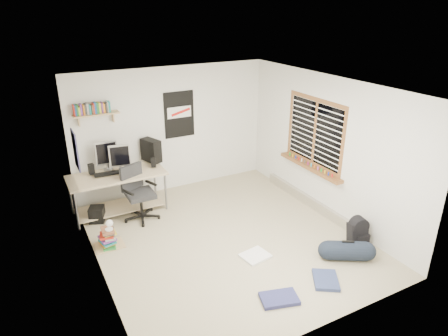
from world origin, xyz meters
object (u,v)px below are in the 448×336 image
backpack (357,234)px  desk (119,194)px  office_chair (140,194)px  book_stack (109,238)px  duffel_bag (347,251)px

backpack → desk: bearing=148.5°
office_chair → book_stack: bearing=-161.7°
office_chair → duffel_bag: size_ratio=1.71×
book_stack → desk: bearing=66.7°
backpack → duffel_bag: (-0.42, -0.21, -0.06)m
office_chair → backpack: size_ratio=2.55×
office_chair → book_stack: (-0.73, -0.61, -0.34)m
backpack → book_stack: bearing=164.3°
desk → backpack: bearing=-56.5°
backpack → duffel_bag: duffel_bag is taller
desk → duffel_bag: size_ratio=2.94×
desk → office_chair: bearing=-70.3°
backpack → book_stack: size_ratio=0.81×
office_chair → book_stack: office_chair is taller
office_chair → backpack: bearing=-63.1°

